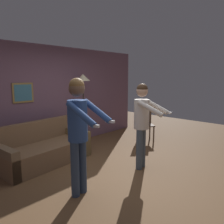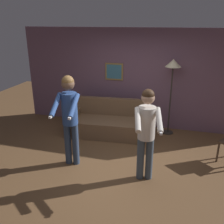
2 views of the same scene
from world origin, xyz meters
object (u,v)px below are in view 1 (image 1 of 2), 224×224
(torchiere_lamp, at_px, (83,84))
(person_standing_right, at_px, (142,118))
(dining_chair_distant, at_px, (145,122))
(person_standing_left, at_px, (79,125))
(couch, at_px, (44,150))

(torchiere_lamp, relative_size, person_standing_right, 1.11)
(torchiere_lamp, distance_m, person_standing_right, 2.25)
(person_standing_right, xyz_separation_m, dining_chair_distant, (1.67, 1.07, -0.51))
(person_standing_right, bearing_deg, dining_chair_distant, 32.61)
(person_standing_left, distance_m, dining_chair_distant, 3.36)
(person_standing_left, bearing_deg, dining_chair_distant, 16.74)
(couch, distance_m, person_standing_left, 1.80)
(couch, xyz_separation_m, torchiere_lamp, (1.49, 0.47, 1.35))
(couch, xyz_separation_m, dining_chair_distant, (2.87, -0.62, 0.25))
(person_standing_left, relative_size, dining_chair_distant, 1.96)
(couch, height_order, person_standing_right, person_standing_right)
(torchiere_lamp, relative_size, person_standing_left, 1.04)
(couch, relative_size, torchiere_lamp, 1.03)
(person_standing_left, bearing_deg, torchiere_lamp, 48.76)
(dining_chair_distant, bearing_deg, torchiere_lamp, 141.86)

